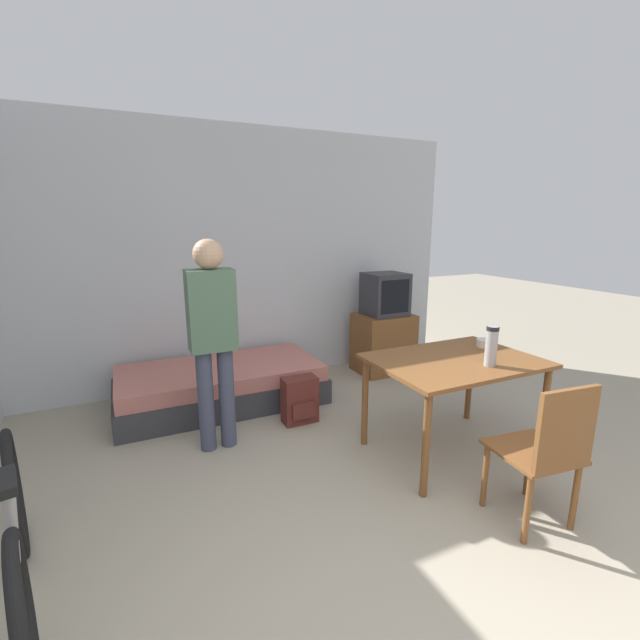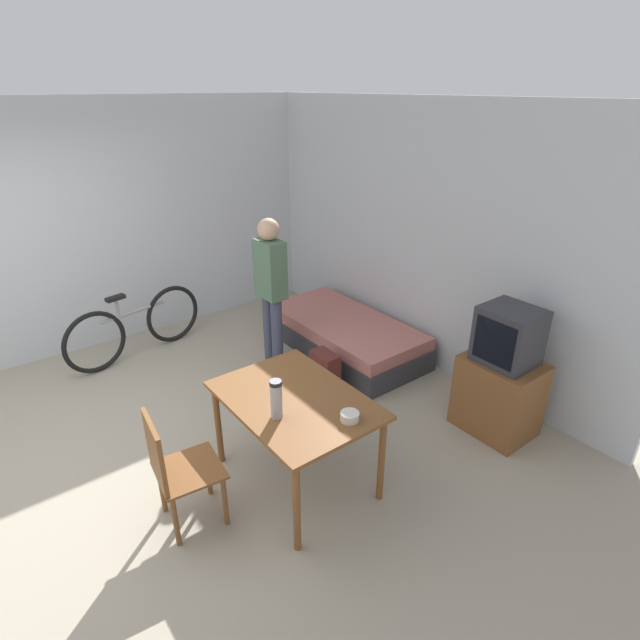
{
  "view_description": "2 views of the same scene",
  "coord_description": "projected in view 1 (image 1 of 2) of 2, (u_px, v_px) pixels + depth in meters",
  "views": [
    {
      "loc": [
        -1.07,
        -0.87,
        1.73
      ],
      "look_at": [
        0.3,
        2.03,
        0.99
      ],
      "focal_mm": 24.0,
      "sensor_mm": 36.0,
      "label": 1
    },
    {
      "loc": [
        3.61,
        -0.25,
        2.78
      ],
      "look_at": [
        0.64,
        2.02,
        1.02
      ],
      "focal_mm": 28.0,
      "sensor_mm": 36.0,
      "label": 2
    }
  ],
  "objects": [
    {
      "name": "daybed",
      "position": [
        221.0,
        385.0,
        4.15
      ],
      "size": [
        1.93,
        0.95,
        0.38
      ],
      "color": "#333338",
      "rests_on": "ground_plane"
    },
    {
      "name": "mate_bowl",
      "position": [
        485.0,
        343.0,
        3.46
      ],
      "size": [
        0.13,
        0.13,
        0.06
      ],
      "color": "beige",
      "rests_on": "dining_table"
    },
    {
      "name": "wooden_chair",
      "position": [
        547.0,
        449.0,
        2.38
      ],
      "size": [
        0.46,
        0.46,
        0.9
      ],
      "color": "brown",
      "rests_on": "ground_plane"
    },
    {
      "name": "bicycle",
      "position": [
        19.0,
        545.0,
        1.87
      ],
      "size": [
        0.37,
        1.61,
        0.77
      ],
      "color": "black",
      "rests_on": "ground_plane"
    },
    {
      "name": "dining_table",
      "position": [
        454.0,
        370.0,
        3.18
      ],
      "size": [
        1.2,
        0.86,
        0.74
      ],
      "color": "brown",
      "rests_on": "ground_plane"
    },
    {
      "name": "wall_back",
      "position": [
        229.0,
        259.0,
        4.52
      ],
      "size": [
        5.3,
        0.06,
        2.7
      ],
      "color": "silver",
      "rests_on": "ground_plane"
    },
    {
      "name": "thermos_flask",
      "position": [
        491.0,
        344.0,
        2.97
      ],
      "size": [
        0.09,
        0.09,
        0.29
      ],
      "color": "#99999E",
      "rests_on": "dining_table"
    },
    {
      "name": "backpack",
      "position": [
        300.0,
        400.0,
        3.75
      ],
      "size": [
        0.3,
        0.2,
        0.41
      ],
      "color": "#56231E",
      "rests_on": "ground_plane"
    },
    {
      "name": "tv",
      "position": [
        384.0,
        329.0,
        4.99
      ],
      "size": [
        0.63,
        0.49,
        1.17
      ],
      "color": "brown",
      "rests_on": "ground_plane"
    },
    {
      "name": "person_standing",
      "position": [
        213.0,
        331.0,
        3.17
      ],
      "size": [
        0.34,
        0.22,
        1.62
      ],
      "color": "#3D4256",
      "rests_on": "ground_plane"
    }
  ]
}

